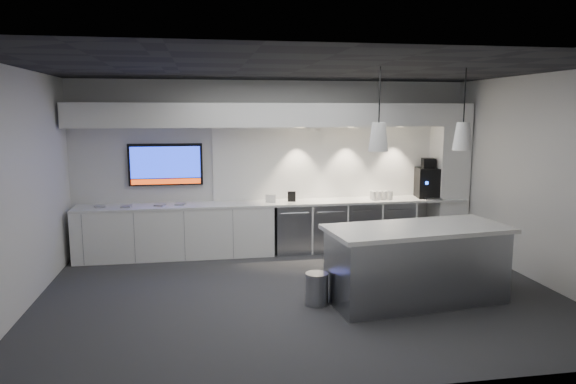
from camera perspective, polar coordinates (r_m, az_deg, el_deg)
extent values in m
plane|color=#313234|center=(7.11, 1.46, -11.31)|extent=(7.00, 7.00, 0.00)
plane|color=black|center=(6.70, 1.57, 13.55)|extent=(7.00, 7.00, 0.00)
plane|color=silver|center=(9.19, -1.49, 2.93)|extent=(7.00, 0.00, 7.00)
plane|color=silver|center=(4.36, 7.85, -3.89)|extent=(7.00, 0.00, 7.00)
plane|color=silver|center=(6.98, -27.96, -0.03)|extent=(0.00, 7.00, 7.00)
plane|color=silver|center=(8.17, 26.38, 1.24)|extent=(0.00, 7.00, 7.00)
cube|color=white|center=(8.96, -1.18, -1.23)|extent=(6.80, 0.65, 0.04)
cube|color=white|center=(8.97, -12.33, -4.36)|extent=(3.30, 0.63, 0.86)
cube|color=gray|center=(9.09, 0.40, -4.01)|extent=(0.60, 0.61, 0.85)
cube|color=gray|center=(9.22, 4.26, -3.85)|extent=(0.60, 0.61, 0.85)
cube|color=gray|center=(9.39, 8.01, -3.68)|extent=(0.60, 0.61, 0.85)
cube|color=gray|center=(9.59, 11.61, -3.51)|extent=(0.60, 0.61, 0.85)
cube|color=white|center=(9.41, 5.80, 3.33)|extent=(4.60, 0.03, 1.30)
cube|color=white|center=(8.84, -1.23, 8.54)|extent=(6.90, 0.60, 0.40)
cube|color=white|center=(9.90, 17.45, 1.79)|extent=(0.55, 0.55, 2.60)
cube|color=black|center=(9.07, -13.43, 2.99)|extent=(1.25, 0.06, 0.72)
cube|color=#162BD1|center=(9.03, -13.46, 3.22)|extent=(1.17, 0.00, 0.54)
cube|color=red|center=(9.07, -13.38, 1.14)|extent=(1.17, 0.00, 0.09)
cube|color=gray|center=(6.95, 14.04, -7.99)|extent=(2.33, 1.15, 0.94)
cube|color=white|center=(6.82, 14.20, -3.98)|extent=(2.45, 1.28, 0.06)
cylinder|color=gray|center=(6.72, 3.21, -10.68)|extent=(0.31, 0.31, 0.41)
cube|color=black|center=(9.74, 15.24, 1.01)|extent=(0.46, 0.50, 0.54)
cube|color=black|center=(9.70, 15.33, 3.12)|extent=(0.25, 0.25, 0.18)
cube|color=gray|center=(9.56, 15.79, -0.71)|extent=(0.33, 0.25, 0.03)
cube|color=black|center=(8.97, 0.41, -0.51)|extent=(0.14, 0.04, 0.18)
cube|color=white|center=(8.88, -1.95, -0.74)|extent=(0.18, 0.08, 0.14)
cube|color=gray|center=(9.00, -20.21, -1.53)|extent=(0.20, 0.20, 0.02)
cube|color=gray|center=(8.86, -17.54, -1.55)|extent=(0.17, 0.17, 0.02)
cube|color=gray|center=(8.85, -14.04, -1.42)|extent=(0.20, 0.20, 0.02)
cube|color=gray|center=(8.86, -11.88, -1.32)|extent=(0.19, 0.19, 0.02)
cone|color=white|center=(6.46, 10.03, 6.04)|extent=(0.25, 0.25, 0.35)
cylinder|color=black|center=(6.45, 10.15, 10.72)|extent=(0.02, 0.02, 0.70)
cone|color=white|center=(6.91, 18.85, 5.88)|extent=(0.25, 0.25, 0.35)
cylinder|color=black|center=(6.91, 19.07, 10.25)|extent=(0.02, 0.02, 0.70)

